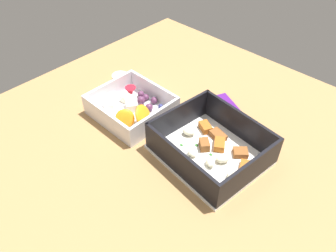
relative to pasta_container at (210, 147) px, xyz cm
name	(u,v)px	position (x,y,z in cm)	size (l,w,h in cm)	color
table_surface	(174,137)	(-9.25, -0.38, -3.06)	(80.00, 80.00, 2.00)	#9E7547
pasta_container	(210,147)	(0.00, 0.00, 0.00)	(21.75, 18.97, 6.69)	white
fruit_bowl	(133,108)	(-20.28, -2.09, -0.31)	(16.05, 14.71, 5.59)	white
candy_bar	(228,104)	(-6.39, 14.83, -1.46)	(7.00, 2.40, 1.20)	#51197A
paper_cup_liner	(120,78)	(-32.48, 4.59, -1.23)	(3.98, 3.98, 1.66)	white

